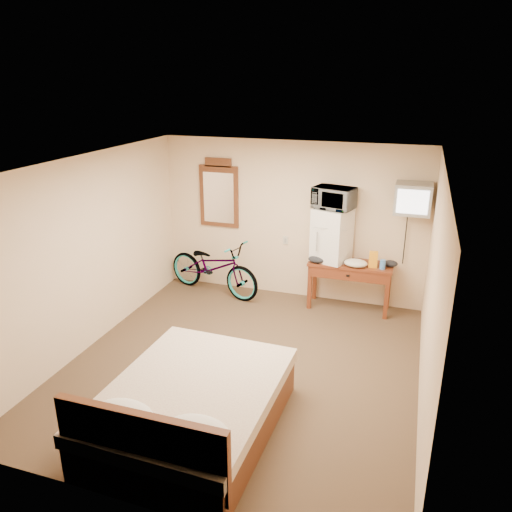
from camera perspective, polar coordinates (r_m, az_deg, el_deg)
name	(u,v)px	position (r m, az deg, el deg)	size (l,w,h in m)	color
room	(242,272)	(5.81, -1.62, -1.83)	(4.60, 4.64, 2.50)	#4E3E27
desk	(350,272)	(7.65, 10.67, -1.78)	(1.26, 0.50, 0.75)	maroon
mini_fridge	(332,235)	(7.58, 8.66, 2.42)	(0.62, 0.61, 0.81)	white
microwave	(334,198)	(7.43, 8.89, 6.58)	(0.58, 0.39, 0.32)	white
snack_bag	(373,259)	(7.49, 13.25, -0.39)	(0.12, 0.07, 0.25)	orange
blue_cup	(383,264)	(7.47, 14.27, -0.95)	(0.08, 0.08, 0.14)	#4388E6
cloth_cream	(356,263)	(7.49, 11.32, -0.79)	(0.34, 0.26, 0.11)	beige
cloth_dark_a	(317,259)	(7.56, 7.00, -0.38)	(0.27, 0.20, 0.10)	black
cloth_dark_b	(391,263)	(7.61, 15.14, -0.83)	(0.20, 0.17, 0.09)	black
crt_television	(413,199)	(7.28, 17.51, 6.28)	(0.49, 0.59, 0.43)	black
wall_mirror	(219,194)	(8.16, -4.26, 7.09)	(0.66, 0.04, 1.12)	#5B2A1A
bicycle	(214,267)	(8.20, -4.87, -1.22)	(0.61, 1.74, 0.91)	black
bed	(190,410)	(5.20, -7.58, -17.02)	(1.63, 2.13, 0.90)	#5B2A1A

